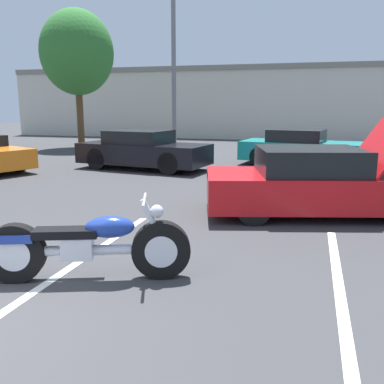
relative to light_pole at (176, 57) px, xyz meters
The scene contains 9 objects.
parking_stripe_middle 13.38m from the light_pole, 78.55° to the right, with size 0.12×5.08×0.01m, color white.
parking_stripe_back 14.38m from the light_pole, 64.97° to the right, with size 0.12×5.08×0.01m, color white.
far_building 11.02m from the light_pole, 80.50° to the left, with size 32.00×4.20×4.40m.
light_pole is the anchor object (origin of this frame).
tree_background 5.66m from the light_pole, 163.07° to the left, with size 3.43×3.43×6.46m.
motorcycle 13.59m from the light_pole, 76.93° to the right, with size 2.33×1.04×0.99m.
show_car_hood_open 10.94m from the light_pole, 57.39° to the right, with size 4.49×2.76×2.01m.
parked_car_mid_left_row 5.33m from the light_pole, 87.58° to the right, with size 4.46×2.35×1.26m.
parked_car_mid_right_row 6.36m from the light_pole, 19.59° to the right, with size 4.25×2.44×1.24m.
Camera 1 is at (3.65, -2.63, 2.06)m, focal length 40.00 mm.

